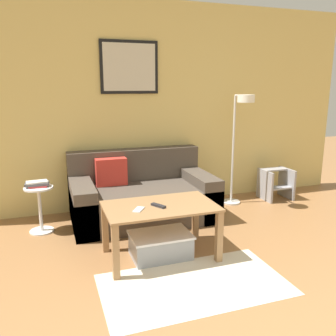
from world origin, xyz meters
TOP-DOWN VIEW (x-y plane):
  - wall_back at (-0.00, 3.74)m, footprint 5.60×0.09m
  - area_rug at (-0.25, 1.68)m, footprint 1.47×0.81m
  - couch at (-0.26, 3.25)m, footprint 1.63×0.95m
  - coffee_table at (-0.35, 2.23)m, footprint 1.00×0.60m
  - storage_bin at (-0.35, 2.22)m, footprint 0.55×0.37m
  - floor_lamp at (1.01, 3.22)m, footprint 0.24×0.48m
  - side_table at (-1.39, 3.19)m, footprint 0.30×0.30m
  - book_stack at (-1.40, 3.20)m, footprint 0.25×0.15m
  - remote_control at (-0.38, 2.20)m, footprint 0.11×0.15m
  - cell_phone at (-0.56, 2.17)m, footprint 0.13×0.15m
  - step_stool at (1.68, 3.34)m, footprint 0.39×0.35m

SIDE VIEW (x-z plane):
  - area_rug at x=-0.25m, z-range 0.00..0.01m
  - storage_bin at x=-0.35m, z-range 0.00..0.23m
  - step_stool at x=1.68m, z-range 0.02..0.43m
  - couch at x=-0.26m, z-range -0.12..0.65m
  - side_table at x=-1.39m, z-range 0.05..0.55m
  - coffee_table at x=-0.35m, z-range 0.16..0.65m
  - cell_phone at x=-0.56m, z-range 0.49..0.50m
  - remote_control at x=-0.38m, z-range 0.49..0.51m
  - book_stack at x=-1.40m, z-range 0.50..0.56m
  - floor_lamp at x=1.01m, z-range 0.29..1.72m
  - wall_back at x=0.00m, z-range 0.01..2.56m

